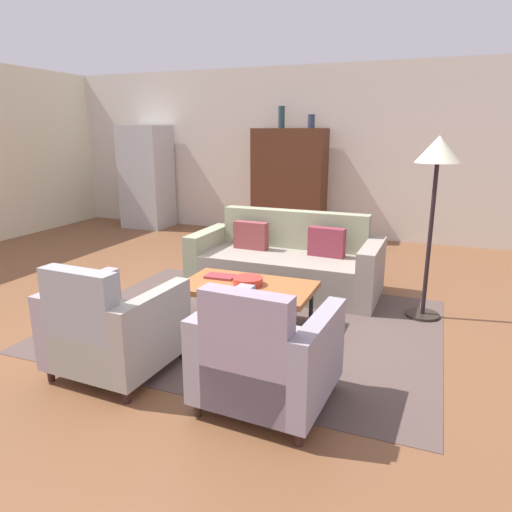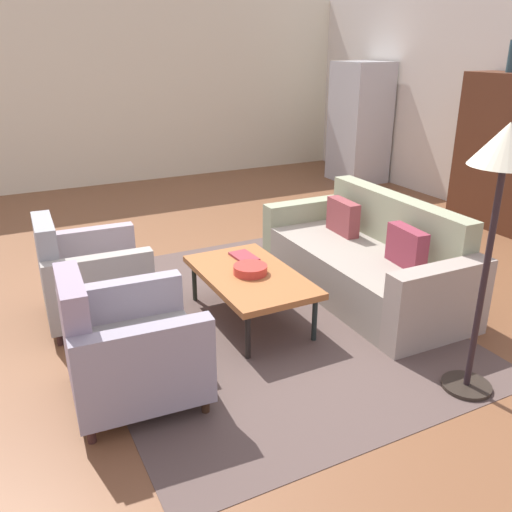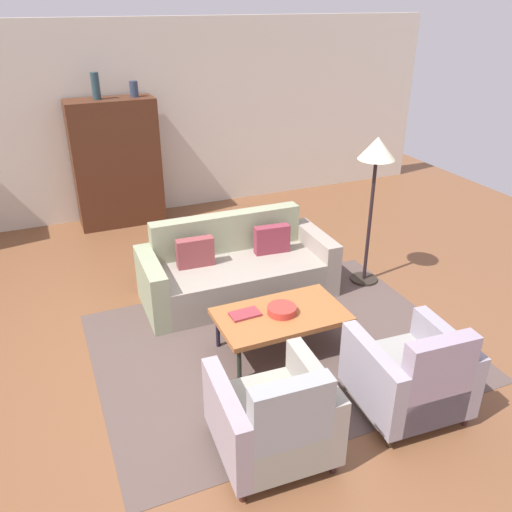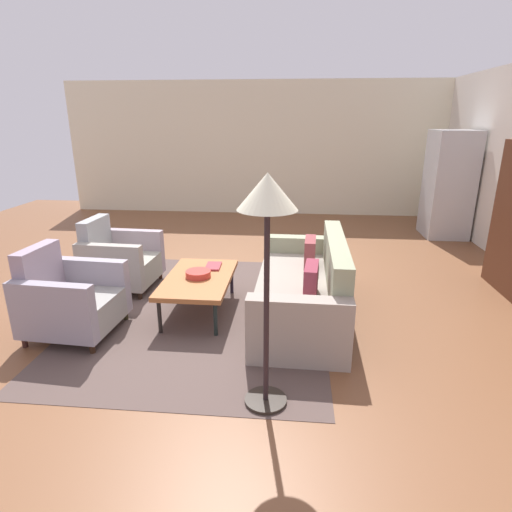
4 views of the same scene
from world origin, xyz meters
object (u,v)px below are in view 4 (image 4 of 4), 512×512
(armchair_left, at_px, (118,261))
(floor_lamp, at_px, (267,215))
(book_stack, at_px, (213,266))
(couch, at_px, (308,291))
(fruit_bowl, at_px, (198,274))
(coffee_table, at_px, (199,280))
(armchair_right, at_px, (68,300))
(refrigerator, at_px, (448,185))

(armchair_left, relative_size, floor_lamp, 0.51)
(armchair_left, height_order, book_stack, armchair_left)
(couch, bearing_deg, fruit_bowl, 91.23)
(coffee_table, xyz_separation_m, book_stack, (-0.32, 0.10, 0.05))
(armchair_left, xyz_separation_m, armchair_right, (1.20, 0.00, 0.00))
(coffee_table, height_order, armchair_left, armchair_left)
(fruit_bowl, bearing_deg, armchair_right, -63.23)
(floor_lamp, bearing_deg, book_stack, -157.87)
(coffee_table, bearing_deg, armchair_left, -117.35)
(fruit_bowl, bearing_deg, book_stack, 162.62)
(armchair_left, xyz_separation_m, refrigerator, (-2.93, 4.87, 0.58))
(armchair_right, height_order, book_stack, armchair_right)
(book_stack, bearing_deg, floor_lamp, 22.13)
(floor_lamp, bearing_deg, armchair_left, -136.37)
(couch, distance_m, refrigerator, 4.39)
(coffee_table, relative_size, floor_lamp, 0.70)
(couch, relative_size, coffee_table, 1.76)
(book_stack, bearing_deg, armchair_left, -102.63)
(refrigerator, xyz_separation_m, floor_lamp, (5.04, -2.86, 0.52))
(refrigerator, bearing_deg, fruit_bowl, -46.24)
(armchair_right, bearing_deg, fruit_bowl, 120.43)
(floor_lamp, bearing_deg, refrigerator, 150.46)
(book_stack, distance_m, floor_lamp, 2.22)
(couch, height_order, armchair_left, armchair_left)
(armchair_left, relative_size, fruit_bowl, 3.25)
(couch, distance_m, coffee_table, 1.19)
(refrigerator, bearing_deg, book_stack, -48.20)
(coffee_table, height_order, fruit_bowl, fruit_bowl)
(coffee_table, height_order, refrigerator, refrigerator)
(couch, relative_size, refrigerator, 1.14)
(armchair_right, bearing_deg, refrigerator, 133.99)
(refrigerator, height_order, floor_lamp, refrigerator)
(fruit_bowl, distance_m, book_stack, 0.34)
(couch, bearing_deg, armchair_right, 105.11)
(book_stack, distance_m, refrigerator, 4.86)
(refrigerator, distance_m, floor_lamp, 5.82)
(coffee_table, distance_m, floor_lamp, 2.03)
(couch, relative_size, fruit_bowl, 7.80)
(armchair_right, relative_size, book_stack, 3.11)
(coffee_table, bearing_deg, couch, 89.93)
(couch, distance_m, floor_lamp, 1.93)
(armchair_right, xyz_separation_m, floor_lamp, (0.91, 2.01, 1.10))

